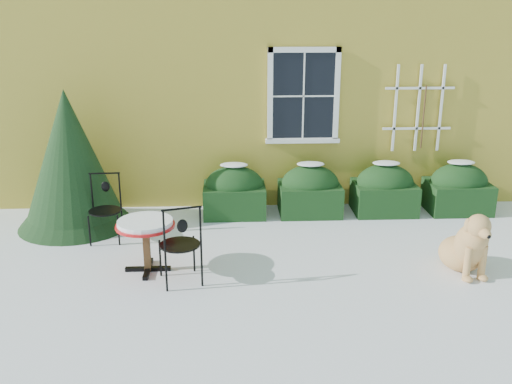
{
  "coord_description": "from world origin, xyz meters",
  "views": [
    {
      "loc": [
        -0.35,
        -6.74,
        3.41
      ],
      "look_at": [
        0.0,
        1.0,
        0.9
      ],
      "focal_mm": 40.0,
      "sensor_mm": 36.0,
      "label": 1
    }
  ],
  "objects_px": {
    "patio_chair_far": "(105,208)",
    "bistro_table": "(145,229)",
    "dog": "(468,247)",
    "patio_chair_near": "(180,244)",
    "evergreen_shrub": "(72,172)"
  },
  "relations": [
    {
      "from": "dog",
      "to": "evergreen_shrub",
      "type": "bearing_deg",
      "value": 153.28
    },
    {
      "from": "patio_chair_near",
      "to": "patio_chair_far",
      "type": "distance_m",
      "value": 1.98
    },
    {
      "from": "evergreen_shrub",
      "to": "dog",
      "type": "distance_m",
      "value": 6.07
    },
    {
      "from": "evergreen_shrub",
      "to": "bistro_table",
      "type": "height_order",
      "value": "evergreen_shrub"
    },
    {
      "from": "bistro_table",
      "to": "patio_chair_far",
      "type": "xyz_separation_m",
      "value": [
        -0.77,
        1.16,
        -0.1
      ]
    },
    {
      "from": "patio_chair_far",
      "to": "dog",
      "type": "distance_m",
      "value": 5.25
    },
    {
      "from": "patio_chair_near",
      "to": "patio_chair_far",
      "type": "height_order",
      "value": "patio_chair_near"
    },
    {
      "from": "evergreen_shrub",
      "to": "patio_chair_near",
      "type": "distance_m",
      "value": 2.91
    },
    {
      "from": "bistro_table",
      "to": "patio_chair_far",
      "type": "height_order",
      "value": "patio_chair_far"
    },
    {
      "from": "patio_chair_far",
      "to": "bistro_table",
      "type": "bearing_deg",
      "value": -58.87
    },
    {
      "from": "bistro_table",
      "to": "patio_chair_near",
      "type": "relative_size",
      "value": 0.72
    },
    {
      "from": "patio_chair_far",
      "to": "dog",
      "type": "bearing_deg",
      "value": -18.11
    },
    {
      "from": "bistro_table",
      "to": "patio_chair_far",
      "type": "bearing_deg",
      "value": 123.79
    },
    {
      "from": "bistro_table",
      "to": "evergreen_shrub",
      "type": "bearing_deg",
      "value": 127.97
    },
    {
      "from": "evergreen_shrub",
      "to": "patio_chair_near",
      "type": "relative_size",
      "value": 2.03
    }
  ]
}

